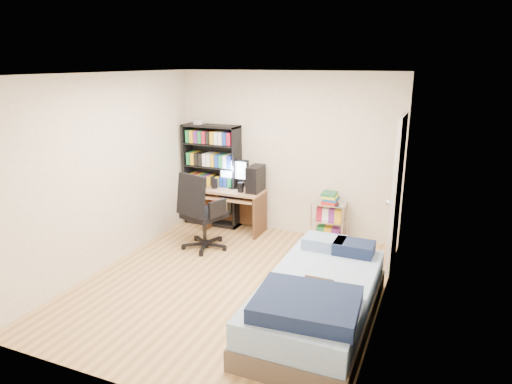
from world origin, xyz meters
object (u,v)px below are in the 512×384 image
at_px(media_shelf, 212,174).
at_px(bed, 317,300).
at_px(office_chair, 202,225).
at_px(computer_desk, 241,193).

xyz_separation_m(media_shelf, bed, (2.42, -2.29, -0.58)).
bearing_deg(bed, media_shelf, 136.56).
bearing_deg(bed, office_chair, 148.00).
bearing_deg(computer_desk, office_chair, -103.77).
relative_size(computer_desk, bed, 0.53).
relative_size(computer_desk, office_chair, 1.01).
bearing_deg(office_chair, computer_desk, 93.73).
height_order(media_shelf, bed, media_shelf).
distance_m(media_shelf, computer_desk, 0.63).
distance_m(office_chair, bed, 2.44).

